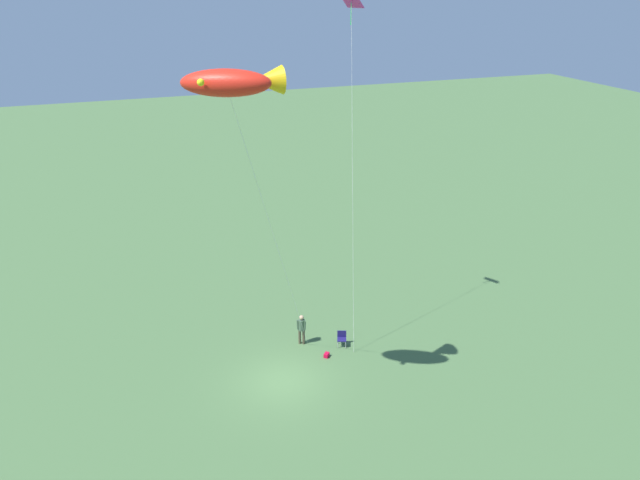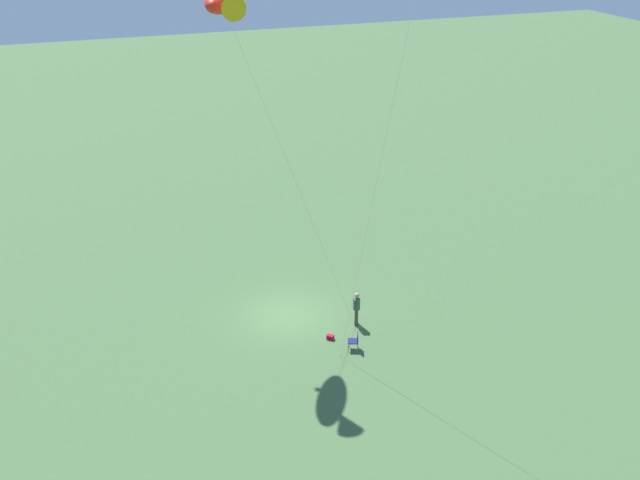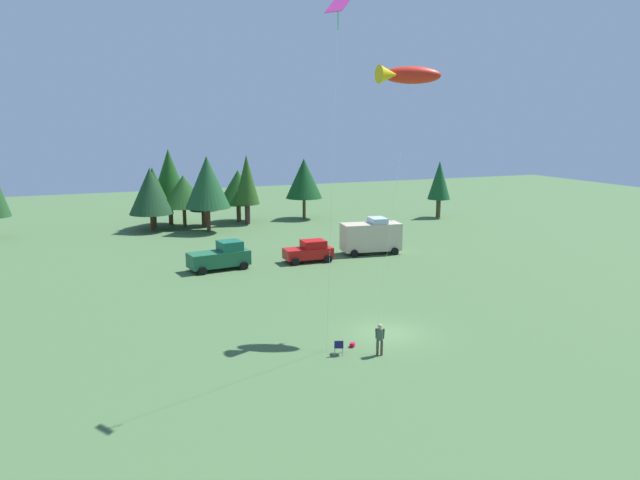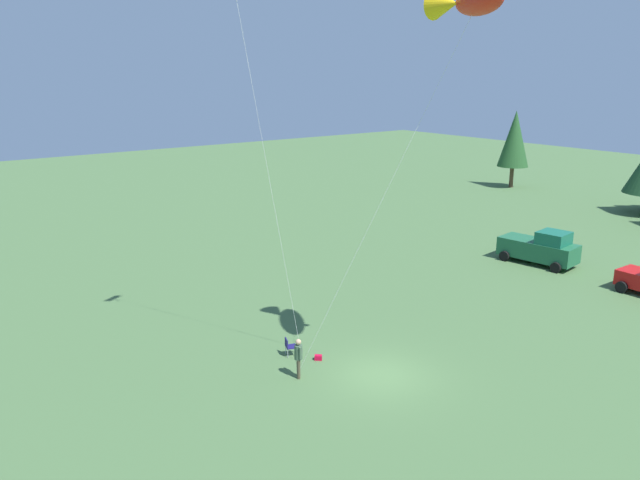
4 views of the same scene
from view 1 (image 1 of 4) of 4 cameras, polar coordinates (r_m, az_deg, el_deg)
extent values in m
plane|color=#45663A|center=(31.45, -3.45, -12.77)|extent=(160.00, 160.00, 0.00)
cylinder|color=#473F2E|center=(33.97, -1.50, -8.86)|extent=(0.14, 0.14, 0.85)
cylinder|color=#473F2E|center=(34.02, -1.87, -8.81)|extent=(0.14, 0.14, 0.85)
cylinder|color=#3D5640|center=(33.61, -1.70, -7.77)|extent=(0.47, 0.47, 0.62)
sphere|color=tan|center=(33.38, -1.71, -7.10)|extent=(0.24, 0.24, 0.24)
cylinder|color=#3D5640|center=(33.50, -1.39, -7.82)|extent=(0.15, 0.14, 0.55)
cylinder|color=#3D5640|center=(33.58, -2.06, -7.74)|extent=(0.15, 0.14, 0.55)
cube|color=#1A1753|center=(33.79, 2.01, -9.06)|extent=(0.62, 0.62, 0.04)
cube|color=#1A1753|center=(33.87, 2.01, -8.58)|extent=(0.46, 0.21, 0.40)
cylinder|color=#A5A8AD|center=(33.73, 2.37, -9.56)|extent=(0.03, 0.03, 0.42)
cylinder|color=#A5A8AD|center=(33.73, 1.64, -9.55)|extent=(0.03, 0.03, 0.42)
cylinder|color=#A5A8AD|center=(34.09, 2.35, -9.17)|extent=(0.03, 0.03, 0.42)
cylinder|color=#A5A8AD|center=(34.08, 1.64, -9.17)|extent=(0.03, 0.03, 0.42)
cube|color=red|center=(33.08, 0.61, -10.47)|extent=(0.38, 0.39, 0.22)
ellipsoid|color=red|center=(23.33, -8.64, 14.02)|extent=(3.57, 2.70, 1.07)
cone|color=yellow|center=(23.67, -4.90, 14.32)|extent=(1.19, 1.06, 1.06)
sphere|color=yellow|center=(22.83, -10.86, 13.97)|extent=(0.26, 0.26, 0.26)
cylinder|color=silver|center=(28.11, -4.14, 0.02)|extent=(4.63, 4.70, 14.83)
cylinder|color=#4C3823|center=(34.17, -1.12, -9.48)|extent=(0.04, 0.04, 0.01)
cube|color=#DA3497|center=(30.89, 2.88, 21.04)|extent=(1.14, 1.23, 0.69)
cylinder|color=green|center=(30.92, 2.86, 19.95)|extent=(0.04, 0.04, 0.99)
cylinder|color=silver|center=(31.03, 3.00, 4.77)|extent=(0.67, 2.82, 17.30)
cylinder|color=#4C3823|center=(33.55, 3.10, -10.19)|extent=(0.04, 0.04, 0.01)
camera|label=2|loc=(40.64, 50.89, 16.44)|focal=42.00mm
camera|label=3|loc=(60.36, 3.41, 17.36)|focal=35.00mm
camera|label=4|loc=(42.82, -34.74, 11.18)|focal=35.00mm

